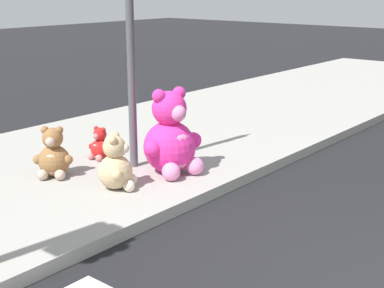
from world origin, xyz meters
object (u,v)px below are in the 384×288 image
Objects in this scene: plush_pink_large at (171,140)px; plush_red at (100,146)px; plush_brown at (53,157)px; plush_tan at (117,167)px; sign_pole at (131,43)px.

plush_red is (-0.20, 1.21, -0.27)m from plush_pink_large.
plush_red is at bearing 8.09° from plush_brown.
plush_brown is (-1.10, 1.08, -0.19)m from plush_pink_large.
plush_pink_large is 2.41× the size of plush_red.
plush_brown is 1.00m from plush_tan.
plush_tan is at bearing 172.98° from plush_pink_large.
sign_pole reaches higher than plush_brown.
plush_tan is (-0.68, -1.10, 0.09)m from plush_red.
sign_pole is 1.67m from plush_tan.
sign_pole is 2.78× the size of plush_pink_large.
sign_pole is at bearing -83.29° from plush_red.
sign_pole is at bearing -27.13° from plush_brown.
sign_pole reaches higher than plush_pink_large.
plush_tan reaches higher than plush_red.
plush_pink_large is (0.13, -0.58, -1.24)m from sign_pole.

